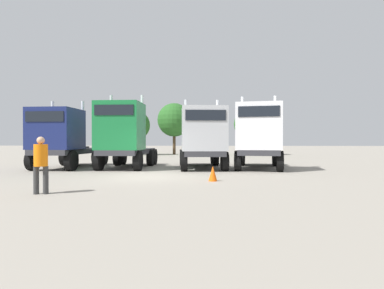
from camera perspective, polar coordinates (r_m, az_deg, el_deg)
The scene contains 10 objects.
ground at distance 14.33m, azimuth -8.23°, elevation -5.88°, with size 200.00×200.00×0.00m, color gray.
semi_truck_navy at distance 19.73m, azimuth -22.60°, elevation 1.12°, with size 2.66×6.06×4.04m.
semi_truck_green at distance 18.54m, azimuth -12.41°, elevation 1.67°, with size 2.56×5.83×4.39m.
semi_truck_silver at distance 18.00m, azimuth 1.95°, elevation 1.24°, with size 3.24×6.56×4.09m.
semi_truck_white at distance 18.23m, azimuth 12.08°, elevation 1.53°, with size 3.37×6.43×4.28m.
visitor_in_hivis at distance 10.57m, azimuth -25.90°, elevation -2.69°, with size 0.46×0.46×1.75m.
traffic_cone_near at distance 12.68m, azimuth 3.83°, elevation -5.31°, with size 0.36×0.36×0.62m, color #F2590C.
oak_far_left at distance 37.21m, azimuth -10.48°, elevation 3.49°, with size 3.64×3.64×5.34m.
oak_far_centre at distance 38.66m, azimuth -3.27°, elevation 4.49°, with size 4.14×4.14×6.33m.
oak_far_right at distance 37.44m, azimuth 10.71°, elevation 3.66°, with size 3.97×3.97×5.63m.
Camera 1 is at (2.97, -13.92, 1.61)m, focal length 29.18 mm.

